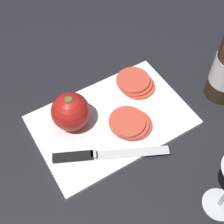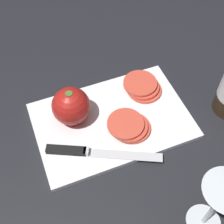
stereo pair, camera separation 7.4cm
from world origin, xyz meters
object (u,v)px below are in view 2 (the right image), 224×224
(wine_glass, at_px, (220,201))
(whole_tomato, at_px, (71,106))
(tomato_slice_stack_far, at_px, (142,87))
(tomato_slice_stack_near, at_px, (129,126))
(knife, at_px, (81,151))

(wine_glass, xyz_separation_m, whole_tomato, (0.17, -0.33, -0.06))
(wine_glass, xyz_separation_m, tomato_slice_stack_far, (-0.03, -0.35, -0.09))
(wine_glass, relative_size, tomato_slice_stack_near, 1.63)
(knife, height_order, tomato_slice_stack_near, tomato_slice_stack_near)
(whole_tomato, distance_m, knife, 0.11)
(wine_glass, bearing_deg, tomato_slice_stack_near, -77.59)
(tomato_slice_stack_near, height_order, tomato_slice_stack_far, same)
(whole_tomato, xyz_separation_m, tomato_slice_stack_far, (-0.19, -0.02, -0.03))
(wine_glass, xyz_separation_m, knife, (0.18, -0.23, -0.10))
(whole_tomato, height_order, knife, whole_tomato)
(tomato_slice_stack_far, bearing_deg, tomato_slice_stack_near, 51.37)
(knife, xyz_separation_m, tomato_slice_stack_far, (-0.21, -0.12, 0.01))
(tomato_slice_stack_near, bearing_deg, wine_glass, 102.41)
(wine_glass, height_order, tomato_slice_stack_far, wine_glass)
(whole_tomato, relative_size, knife, 0.38)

